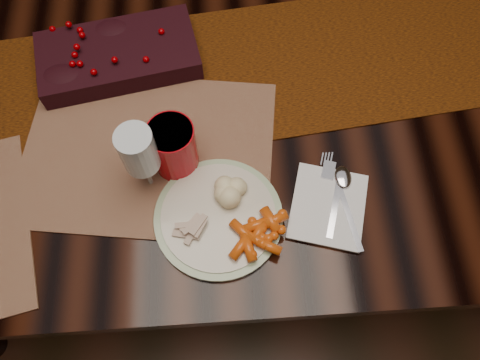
{
  "coord_description": "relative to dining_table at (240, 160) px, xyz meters",
  "views": [
    {
      "loc": [
        -0.04,
        -0.62,
        1.58
      ],
      "look_at": [
        -0.02,
        -0.26,
        0.8
      ],
      "focal_mm": 35.0,
      "sensor_mm": 36.0,
      "label": 1
    }
  ],
  "objects": [
    {
      "name": "turkey_shreds",
      "position": [
        -0.11,
        -0.34,
        0.4
      ],
      "size": [
        0.07,
        0.07,
        0.01
      ],
      "primitive_type": null,
      "rotation": [
        0.0,
        0.0,
        0.21
      ],
      "color": "beige",
      "rests_on": "dinner_plate"
    },
    {
      "name": "wine_glass",
      "position": [
        -0.19,
        -0.23,
        0.46
      ],
      "size": [
        0.08,
        0.08,
        0.18
      ],
      "primitive_type": null,
      "rotation": [
        0.0,
        0.0,
        0.3
      ],
      "color": "#A7BBD1",
      "rests_on": "dining_table"
    },
    {
      "name": "floor",
      "position": [
        0.0,
        0.0,
        -0.38
      ],
      "size": [
        5.0,
        5.0,
        0.0
      ],
      "primitive_type": "plane",
      "color": "black",
      "rests_on": "ground"
    },
    {
      "name": "dining_table",
      "position": [
        0.0,
        0.0,
        0.0
      ],
      "size": [
        1.8,
        1.0,
        0.75
      ],
      "primitive_type": "cube",
      "color": "black",
      "rests_on": "floor"
    },
    {
      "name": "centerpiece",
      "position": [
        -0.26,
        0.06,
        0.41
      ],
      "size": [
        0.36,
        0.23,
        0.07
      ],
      "primitive_type": null,
      "rotation": [
        0.0,
        0.0,
        0.18
      ],
      "color": "black",
      "rests_on": "table_runner"
    },
    {
      "name": "table_runner",
      "position": [
        -0.05,
        0.02,
        0.38
      ],
      "size": [
        1.79,
        0.56,
        0.0
      ],
      "primitive_type": "cube",
      "rotation": [
        0.0,
        0.0,
        0.11
      ],
      "color": "black",
      "rests_on": "dining_table"
    },
    {
      "name": "napkin",
      "position": [
        0.15,
        -0.3,
        0.38
      ],
      "size": [
        0.17,
        0.19,
        0.01
      ],
      "primitive_type": "cube",
      "rotation": [
        0.0,
        0.0,
        -0.28
      ],
      "color": "white",
      "rests_on": "placemat_main"
    },
    {
      "name": "baby_carrots",
      "position": [
        0.01,
        -0.35,
        0.4
      ],
      "size": [
        0.11,
        0.09,
        0.02
      ],
      "primitive_type": null,
      "rotation": [
        0.0,
        0.0,
        -0.09
      ],
      "color": "#CD490D",
      "rests_on": "dinner_plate"
    },
    {
      "name": "dinner_plate",
      "position": [
        -0.06,
        -0.31,
        0.39
      ],
      "size": [
        0.3,
        0.3,
        0.01
      ],
      "primitive_type": "cylinder",
      "rotation": [
        0.0,
        0.0,
        -0.28
      ],
      "color": "beige",
      "rests_on": "placemat_main"
    },
    {
      "name": "red_cup",
      "position": [
        -0.14,
        -0.19,
        0.44
      ],
      "size": [
        0.1,
        0.1,
        0.12
      ],
      "primitive_type": "cylinder",
      "rotation": [
        0.0,
        0.0,
        0.21
      ],
      "color": "#B4020B",
      "rests_on": "placemat_main"
    },
    {
      "name": "placemat_main",
      "position": [
        -0.2,
        -0.16,
        0.38
      ],
      "size": [
        0.54,
        0.43,
        0.0
      ],
      "primitive_type": "cube",
      "rotation": [
        0.0,
        0.0,
        -0.14
      ],
      "color": "#9D643C",
      "rests_on": "dining_table"
    },
    {
      "name": "spoon",
      "position": [
        0.18,
        -0.31,
        0.39
      ],
      "size": [
        0.06,
        0.16,
        0.0
      ],
      "primitive_type": null,
      "rotation": [
        0.0,
        0.0,
        0.15
      ],
      "color": "silver",
      "rests_on": "napkin"
    },
    {
      "name": "fork",
      "position": [
        0.16,
        -0.29,
        0.39
      ],
      "size": [
        0.07,
        0.16,
        0.0
      ],
      "primitive_type": null,
      "rotation": [
        0.0,
        0.0,
        -0.31
      ],
      "color": "silver",
      "rests_on": "napkin"
    },
    {
      "name": "mashed_potatoes",
      "position": [
        -0.03,
        -0.26,
        0.41
      ],
      "size": [
        0.08,
        0.07,
        0.04
      ],
      "primitive_type": null,
      "rotation": [
        0.0,
        0.0,
        -0.11
      ],
      "color": "beige",
      "rests_on": "dinner_plate"
    }
  ]
}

